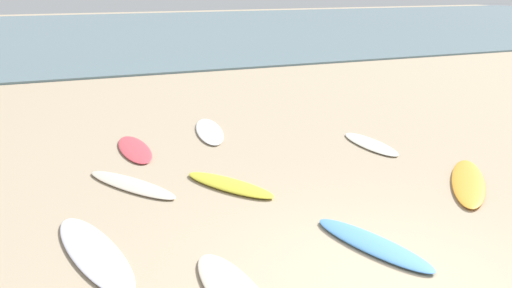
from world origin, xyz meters
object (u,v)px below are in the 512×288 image
Objects in this scene: surfboard_5 at (370,144)px; surfboard_6 at (372,244)px; surfboard_1 at (131,184)px; surfboard_4 at (135,149)px; surfboard_2 at (94,252)px; surfboard_3 at (468,182)px; surfboard_0 at (209,131)px; surfboard_7 at (229,185)px.

surfboard_6 is (-2.72, -3.97, 0.01)m from surfboard_5.
surfboard_1 is 2.12m from surfboard_4.
surfboard_3 is at bearing -8.84° from surfboard_2.
surfboard_4 is at bearing 163.52° from surfboard_5.
surfboard_5 is at bearing 14.59° from surfboard_2.
surfboard_4 reaches higher than surfboard_1.
surfboard_4 is at bearing -84.00° from surfboard_6.
surfboard_5 is at bearing -44.54° from surfboard_3.
surfboard_0 reaches higher than surfboard_4.
surfboard_0 is 6.34m from surfboard_6.
surfboard_4 is 1.11× the size of surfboard_7.
surfboard_7 reaches higher than surfboard_4.
surfboard_7 is (1.05, -2.77, 0.01)m from surfboard_4.
surfboard_3 is at bearing -83.70° from surfboard_5.
surfboard_3 reaches higher than surfboard_6.
surfboard_6 is at bearing 97.02° from surfboard_1.
surfboard_5 is (-0.17, 2.67, -0.01)m from surfboard_3.
surfboard_0 is 3.69m from surfboard_5.
surfboard_5 is 0.98× the size of surfboard_6.
surfboard_6 is (0.11, -6.34, 0.01)m from surfboard_0.
surfboard_1 and surfboard_2 have the same top height.
surfboard_7 is (-0.84, -3.51, 0.01)m from surfboard_0.
surfboard_7 is (2.46, 1.57, 0.01)m from surfboard_2.
surfboard_7 is at bearing -90.69° from surfboard_0.
surfboard_4 is (1.42, 4.35, 0.00)m from surfboard_2.
surfboard_6 is at bearing 65.99° from surfboard_3.
surfboard_0 is 0.97× the size of surfboard_2.
surfboard_3 is 1.20× the size of surfboard_4.
surfboard_3 reaches higher than surfboard_0.
surfboard_2 is 3.63m from surfboard_6.
surfboard_1 is 0.85× the size of surfboard_3.
surfboard_0 is 1.26× the size of surfboard_5.
surfboard_1 is at bearing -51.80° from surfboard_7.
surfboard_5 is at bearing -27.22° from surfboard_0.
surfboard_4 is 2.96m from surfboard_7.
surfboard_3 is 6.51m from surfboard_4.
surfboard_4 is at bearing 62.64° from surfboard_2.
surfboard_1 is at bearing -172.64° from surfboard_5.
surfboard_3 is 4.13m from surfboard_7.
surfboard_1 is at bearing 19.17° from surfboard_3.
surfboard_2 is 6.30m from surfboard_3.
surfboard_2 is (-3.30, -5.09, -0.00)m from surfboard_0.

